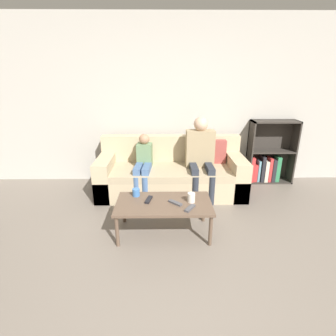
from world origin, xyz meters
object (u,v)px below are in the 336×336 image
Objects in this scene: person_adult at (200,151)px; tv_remote_1 at (175,203)px; cup_far at (191,198)px; coffee_table at (164,205)px; tv_remote_2 at (190,208)px; cup_near at (136,192)px; person_child at (143,163)px; bookshelf at (268,159)px; couch at (172,174)px; tv_remote_0 at (149,200)px.

tv_remote_1 is (-0.41, -1.09, -0.27)m from person_adult.
person_adult is 10.75× the size of cup_far.
tv_remote_2 reaches higher than coffee_table.
coffee_table is at bearing -28.53° from cup_near.
person_child is 5.82× the size of tv_remote_1.
person_adult reaches higher than coffee_table.
person_adult is (-1.20, -0.47, 0.27)m from bookshelf.
bookshelf is at bearing 46.76° from cup_far.
cup_far is at bearing -54.45° from person_child.
tv_remote_1 is (-0.18, -0.04, -0.04)m from cup_far.
person_child is (-0.42, -0.13, 0.23)m from couch.
person_child is 5.18× the size of tv_remote_0.
person_child is 0.83m from cup_near.
couch is 0.50m from person_child.
tv_remote_1 is at bearing 173.50° from tv_remote_2.
coffee_table is 1.17× the size of person_child.
tv_remote_1 is (0.42, -1.03, -0.12)m from person_child.
tv_remote_2 is at bearing -82.97° from couch.
person_adult is 6.87× the size of tv_remote_2.
tv_remote_2 is (0.28, -0.15, 0.05)m from coffee_table.
coffee_table is at bearing -69.34° from person_child.
couch is 2.04× the size of coffee_table.
tv_remote_0 is 1.12× the size of tv_remote_1.
couch is 2.39× the size of person_child.
couch reaches higher than tv_remote_2.
tv_remote_0 is at bearing -105.04° from couch.
person_child reaches higher than tv_remote_1.
cup_near is (-2.07, -1.36, 0.04)m from bookshelf.
couch is at bearing 99.46° from cup_far.
coffee_table is 0.32m from cup_far.
bookshelf is 6.15× the size of tv_remote_2.
cup_near is 0.65m from cup_far.
person_child is 5.41× the size of tv_remote_2.
cup_far is (0.63, -0.17, 0.01)m from cup_near.
tv_remote_1 is at bearing -2.61° from tv_remote_0.
tv_remote_1 and tv_remote_2 have the same top height.
bookshelf is at bearing 20.21° from person_adult.
bookshelf is 2.11m from person_child.
tv_remote_0 is at bearing -78.28° from person_child.
cup_near is 0.83× the size of cup_far.
tv_remote_1 is at bearing -89.63° from couch.
person_adult is at bearing 67.73° from tv_remote_0.
coffee_table is (-0.12, -1.14, 0.07)m from couch.
cup_far reaches higher than coffee_table.
cup_near reaches higher than coffee_table.
person_child reaches higher than tv_remote_0.
couch is at bearing 83.99° from coffee_table.
cup_near is at bearing -135.39° from person_adult.
person_adult is at bearing 8.55° from person_child.
cup_near is 0.69m from tv_remote_2.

